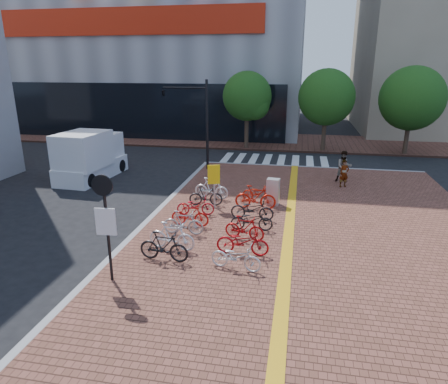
% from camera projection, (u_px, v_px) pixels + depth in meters
% --- Properties ---
extents(ground, '(120.00, 120.00, 0.00)m').
position_uv_depth(ground, '(236.00, 241.00, 15.46)').
color(ground, black).
rests_on(ground, ground).
extents(sidewalk, '(14.00, 34.00, 0.15)m').
position_uv_depth(sidewalk, '(320.00, 328.00, 10.22)').
color(sidewalk, brown).
rests_on(sidewalk, ground).
extents(tactile_strip, '(0.40, 34.00, 0.01)m').
position_uv_depth(tactile_strip, '(281.00, 320.00, 10.38)').
color(tactile_strip, gold).
rests_on(tactile_strip, sidewalk).
extents(kerb_west, '(0.25, 34.00, 0.15)m').
position_uv_depth(kerb_west, '(71.00, 299.00, 11.48)').
color(kerb_west, gray).
rests_on(kerb_west, ground).
extents(kerb_north, '(14.00, 0.25, 0.15)m').
position_uv_depth(kerb_north, '(310.00, 168.00, 26.13)').
color(kerb_north, gray).
rests_on(kerb_north, ground).
extents(far_sidewalk, '(70.00, 8.00, 0.15)m').
position_uv_depth(far_sidewalk, '(274.00, 142.00, 35.09)').
color(far_sidewalk, brown).
rests_on(far_sidewalk, ground).
extents(crosswalk, '(7.50, 4.00, 0.01)m').
position_uv_depth(crosswalk, '(274.00, 160.00, 28.47)').
color(crosswalk, silver).
rests_on(crosswalk, ground).
extents(street_trees, '(16.20, 4.60, 6.35)m').
position_uv_depth(street_trees, '(341.00, 99.00, 29.64)').
color(street_trees, '#38281E').
rests_on(street_trees, far_sidewalk).
extents(bike_0, '(1.78, 0.61, 1.05)m').
position_uv_depth(bike_0, '(164.00, 246.00, 13.42)').
color(bike_0, black).
rests_on(bike_0, sidewalk).
extents(bike_1, '(1.78, 0.65, 1.05)m').
position_uv_depth(bike_1, '(172.00, 236.00, 14.23)').
color(bike_1, white).
rests_on(bike_1, sidewalk).
extents(bike_2, '(1.62, 0.50, 0.97)m').
position_uv_depth(bike_2, '(183.00, 223.00, 15.54)').
color(bike_2, '#A7A6AB').
rests_on(bike_2, sidewalk).
extents(bike_3, '(1.60, 0.49, 0.96)m').
position_uv_depth(bike_3, '(190.00, 215.00, 16.37)').
color(bike_3, red).
rests_on(bike_3, sidewalk).
extents(bike_4, '(1.72, 0.85, 0.86)m').
position_uv_depth(bike_4, '(196.00, 206.00, 17.60)').
color(bike_4, '#AA0C19').
rests_on(bike_4, sidewalk).
extents(bike_5, '(1.64, 0.71, 0.95)m').
position_uv_depth(bike_5, '(206.00, 196.00, 18.76)').
color(bike_5, black).
rests_on(bike_5, sidewalk).
extents(bike_6, '(1.81, 0.75, 1.06)m').
position_uv_depth(bike_6, '(211.00, 188.00, 19.74)').
color(bike_6, white).
rests_on(bike_6, sidewalk).
extents(bike_7, '(1.77, 0.86, 0.89)m').
position_uv_depth(bike_7, '(236.00, 257.00, 12.86)').
color(bike_7, silver).
rests_on(bike_7, sidewalk).
extents(bike_8, '(1.86, 0.67, 0.97)m').
position_uv_depth(bike_8, '(243.00, 242.00, 13.88)').
color(bike_8, '#A60B11').
rests_on(bike_8, sidewalk).
extents(bike_9, '(1.62, 0.73, 0.94)m').
position_uv_depth(bike_9, '(244.00, 228.00, 15.09)').
color(bike_9, '#A70B0D').
rests_on(bike_9, sidewalk).
extents(bike_10, '(1.73, 0.73, 0.89)m').
position_uv_depth(bike_10, '(252.00, 220.00, 15.94)').
color(bike_10, black).
rests_on(bike_10, sidewalk).
extents(bike_11, '(1.86, 0.70, 0.97)m').
position_uv_depth(bike_11, '(252.00, 209.00, 17.02)').
color(bike_11, black).
rests_on(bike_11, sidewalk).
extents(bike_12, '(1.90, 0.59, 1.13)m').
position_uv_depth(bike_12, '(255.00, 197.00, 18.28)').
color(bike_12, red).
rests_on(bike_12, sidewalk).
extents(bike_13, '(1.63, 0.63, 0.84)m').
position_uv_depth(bike_13, '(259.00, 193.00, 19.38)').
color(bike_13, '#B31D0C').
rests_on(bike_13, sidewalk).
extents(pedestrian_a, '(0.65, 0.56, 1.50)m').
position_uv_depth(pedestrian_a, '(344.00, 173.00, 21.58)').
color(pedestrian_a, gray).
rests_on(pedestrian_a, sidewalk).
extents(pedestrian_b, '(0.91, 0.74, 1.77)m').
position_uv_depth(pedestrian_b, '(344.00, 166.00, 22.52)').
color(pedestrian_b, '#525668').
rests_on(pedestrian_b, sidewalk).
extents(utility_box, '(0.62, 0.49, 1.26)m').
position_uv_depth(utility_box, '(273.00, 192.00, 18.86)').
color(utility_box, silver).
rests_on(utility_box, sidewalk).
extents(yellow_sign, '(0.55, 0.23, 2.06)m').
position_uv_depth(yellow_sign, '(214.00, 178.00, 18.15)').
color(yellow_sign, '#B7B7BC').
rests_on(yellow_sign, sidewalk).
extents(notice_sign, '(0.63, 0.16, 3.39)m').
position_uv_depth(notice_sign, '(106.00, 216.00, 11.68)').
color(notice_sign, black).
rests_on(notice_sign, sidewalk).
extents(traffic_light_pole, '(2.97, 1.14, 5.53)m').
position_uv_depth(traffic_light_pole, '(187.00, 108.00, 24.70)').
color(traffic_light_pole, black).
rests_on(traffic_light_pole, sidewalk).
extents(box_truck, '(2.45, 5.09, 2.88)m').
position_uv_depth(box_truck, '(90.00, 156.00, 23.59)').
color(box_truck, white).
rests_on(box_truck, ground).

